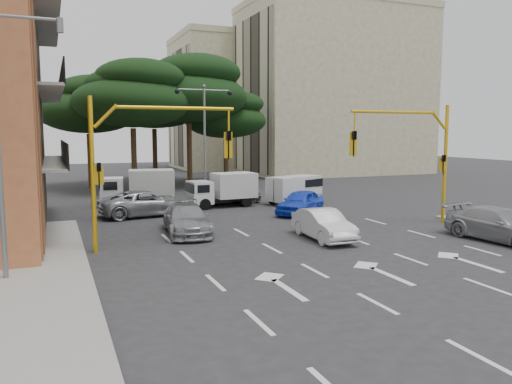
% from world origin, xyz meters
% --- Properties ---
extents(ground, '(120.00, 120.00, 0.00)m').
position_xyz_m(ground, '(0.00, 0.00, 0.00)').
color(ground, '#28282B').
rests_on(ground, ground).
extents(median_strip, '(1.40, 6.00, 0.15)m').
position_xyz_m(median_strip, '(0.00, 16.00, 0.07)').
color(median_strip, gray).
rests_on(median_strip, ground).
extents(apartment_beige_near, '(20.20, 12.15, 18.70)m').
position_xyz_m(apartment_beige_near, '(19.95, 32.00, 9.35)').
color(apartment_beige_near, tan).
rests_on(apartment_beige_near, ground).
extents(apartment_beige_far, '(16.20, 12.15, 16.70)m').
position_xyz_m(apartment_beige_far, '(12.95, 44.00, 8.35)').
color(apartment_beige_far, tan).
rests_on(apartment_beige_far, ground).
extents(pine_left_near, '(9.15, 9.15, 10.23)m').
position_xyz_m(pine_left_near, '(-3.94, 21.96, 7.60)').
color(pine_left_near, '#382616').
rests_on(pine_left_near, ground).
extents(pine_center, '(9.98, 9.98, 11.16)m').
position_xyz_m(pine_center, '(1.06, 23.96, 8.30)').
color(pine_center, '#382616').
rests_on(pine_center, ground).
extents(pine_left_far, '(8.32, 8.32, 9.30)m').
position_xyz_m(pine_left_far, '(-6.94, 25.96, 6.91)').
color(pine_left_far, '#382616').
rests_on(pine_left_far, ground).
extents(pine_right, '(7.49, 7.49, 8.37)m').
position_xyz_m(pine_right, '(5.06, 25.96, 6.22)').
color(pine_right, '#382616').
rests_on(pine_right, ground).
extents(pine_back, '(9.15, 9.15, 10.23)m').
position_xyz_m(pine_back, '(-0.94, 28.96, 7.60)').
color(pine_back, '#382616').
rests_on(pine_back, ground).
extents(signal_mast_right, '(5.79, 0.37, 6.00)m').
position_xyz_m(signal_mast_right, '(6.80, 1.99, 3.88)').
color(signal_mast_right, gold).
rests_on(signal_mast_right, ground).
extents(signal_mast_left, '(5.79, 0.37, 6.00)m').
position_xyz_m(signal_mast_left, '(-6.80, 1.99, 3.88)').
color(signal_mast_left, gold).
rests_on(signal_mast_left, ground).
extents(street_lamp_left, '(2.08, 0.20, 8.00)m').
position_xyz_m(street_lamp_left, '(-11.29, -1.00, 4.72)').
color(street_lamp_left, slate).
rests_on(street_lamp_left, sidewalk_left).
extents(street_lamp_center, '(4.16, 0.36, 7.77)m').
position_xyz_m(street_lamp_center, '(0.00, 16.00, 5.43)').
color(street_lamp_center, slate).
rests_on(street_lamp_center, median_strip).
extents(car_white_hatch, '(1.57, 4.01, 1.30)m').
position_xyz_m(car_white_hatch, '(0.79, 0.76, 0.65)').
color(car_white_hatch, silver).
rests_on(car_white_hatch, ground).
extents(car_blue_compact, '(4.14, 3.81, 1.37)m').
position_xyz_m(car_blue_compact, '(2.98, 7.12, 0.69)').
color(car_blue_compact, blue).
rests_on(car_blue_compact, ground).
extents(car_silver_wagon, '(2.44, 4.85, 1.35)m').
position_xyz_m(car_silver_wagon, '(-4.41, 4.18, 0.67)').
color(car_silver_wagon, '#95989C').
rests_on(car_silver_wagon, ground).
extents(car_silver_cross_a, '(5.38, 2.99, 1.42)m').
position_xyz_m(car_silver_cross_a, '(-5.23, 9.88, 0.71)').
color(car_silver_cross_a, '#A4A6AC').
rests_on(car_silver_cross_a, ground).
extents(car_silver_cross_b, '(4.87, 2.58, 1.58)m').
position_xyz_m(car_silver_cross_b, '(0.56, 13.00, 0.79)').
color(car_silver_cross_b, '#9FA1A7').
rests_on(car_silver_cross_b, ground).
extents(car_silver_parked, '(2.56, 5.07, 1.41)m').
position_xyz_m(car_silver_parked, '(7.61, -2.44, 0.70)').
color(car_silver_parked, '#979A9F').
rests_on(car_silver_parked, ground).
extents(van_white, '(4.00, 2.76, 1.83)m').
position_xyz_m(van_white, '(4.53, 11.00, 0.91)').
color(van_white, silver).
rests_on(van_white, ground).
extents(box_truck_a, '(4.86, 2.61, 2.27)m').
position_xyz_m(box_truck_a, '(-5.00, 14.00, 1.14)').
color(box_truck_a, white).
rests_on(box_truck_a, ground).
extents(box_truck_b, '(4.38, 2.06, 2.10)m').
position_xyz_m(box_truck_b, '(-0.22, 11.50, 1.05)').
color(box_truck_b, white).
rests_on(box_truck_b, ground).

